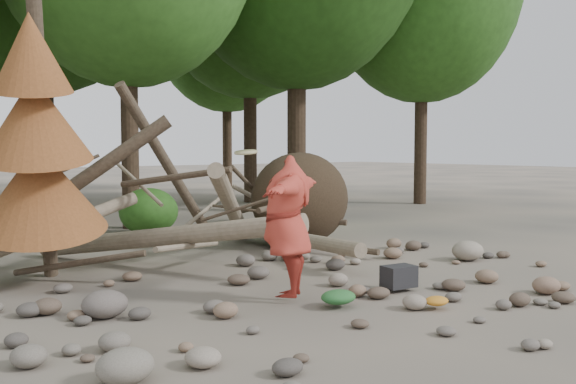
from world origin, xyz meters
TOP-DOWN VIEW (x-y plane):
  - ground at (0.00, 0.00)m, footprint 120.00×120.00m
  - deadfall_pile at (2.02, 4.24)m, footprint 8.55×5.24m
  - dead_conifer at (-3.12, 3.37)m, footprint 2.06×2.16m
  - bush_mid at (0.80, 7.80)m, footprint 1.40×1.40m
  - bush_right at (5.00, 7.00)m, footprint 2.00×2.00m
  - frisbee_thrower at (-0.76, 0.50)m, footprint 2.34×1.94m
  - backpack at (0.91, 0.00)m, footprint 0.51×0.38m
  - cloth_green at (-0.44, -0.16)m, footprint 0.49×0.41m
  - cloth_orange at (0.49, -1.01)m, footprint 0.33×0.27m
  - boulder_front_left at (-3.75, -0.95)m, footprint 0.52×0.47m
  - boulder_front_right at (2.42, -1.43)m, footprint 0.42×0.38m
  - boulder_mid_right at (3.81, 0.91)m, footprint 0.61×0.55m
  - boulder_mid_left at (-3.01, 1.26)m, footprint 0.57×0.51m

SIDE VIEW (x-z plane):
  - ground at x=0.00m, z-range 0.00..0.00m
  - cloth_orange at x=0.49m, z-range 0.00..0.12m
  - cloth_green at x=-0.44m, z-range 0.00..0.18m
  - boulder_front_right at x=2.42m, z-range 0.00..0.25m
  - backpack at x=0.91m, z-range 0.00..0.31m
  - boulder_front_left at x=-3.75m, z-range 0.00..0.31m
  - boulder_mid_left at x=-3.01m, z-range 0.00..0.34m
  - boulder_mid_right at x=3.81m, z-range 0.00..0.37m
  - bush_mid at x=0.80m, z-range 0.00..1.12m
  - bush_right at x=5.00m, z-range 0.00..1.60m
  - deadfall_pile at x=2.02m, z-range -0.70..2.60m
  - frisbee_thrower at x=-0.76m, z-range 0.04..2.03m
  - dead_conifer at x=-3.12m, z-range -0.06..4.29m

